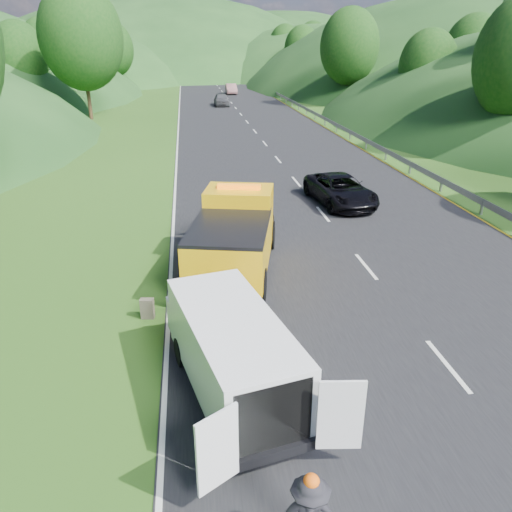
{
  "coord_description": "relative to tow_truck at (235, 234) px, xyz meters",
  "views": [
    {
      "loc": [
        -3.07,
        -11.54,
        7.35
      ],
      "look_at": [
        -1.17,
        2.5,
        1.3
      ],
      "focal_mm": 35.0,
      "sensor_mm": 36.0,
      "label": 1
    }
  ],
  "objects": [
    {
      "name": "ground",
      "position": [
        1.64,
        -4.39,
        -1.35
      ],
      "size": [
        320.0,
        320.0,
        0.0
      ],
      "primitive_type": "plane",
      "color": "#38661E",
      "rests_on": "ground"
    },
    {
      "name": "road_surface",
      "position": [
        4.64,
        35.61,
        -1.34
      ],
      "size": [
        14.0,
        200.0,
        0.02
      ],
      "primitive_type": "cube",
      "color": "black",
      "rests_on": "ground"
    },
    {
      "name": "guardrail",
      "position": [
        11.94,
        48.11,
        -1.35
      ],
      "size": [
        0.06,
        140.0,
        1.52
      ],
      "primitive_type": "cube",
      "color": "gray",
      "rests_on": "ground"
    },
    {
      "name": "tree_line_left",
      "position": [
        -17.36,
        55.61,
        -1.35
      ],
      "size": [
        14.0,
        140.0,
        14.0
      ],
      "primitive_type": null,
      "color": "#254C16",
      "rests_on": "ground"
    },
    {
      "name": "tree_line_right",
      "position": [
        24.64,
        55.61,
        -1.35
      ],
      "size": [
        14.0,
        140.0,
        14.0
      ],
      "primitive_type": null,
      "color": "#254C16",
      "rests_on": "ground"
    },
    {
      "name": "hills_backdrop",
      "position": [
        8.14,
        130.31,
        -1.35
      ],
      "size": [
        201.0,
        288.6,
        44.0
      ],
      "primitive_type": null,
      "color": "#2D5B23",
      "rests_on": "ground"
    },
    {
      "name": "tow_truck",
      "position": [
        0.0,
        0.0,
        0.0
      ],
      "size": [
        3.74,
        6.79,
        2.76
      ],
      "rotation": [
        0.0,
        0.0,
        -0.23
      ],
      "color": "black",
      "rests_on": "ground"
    },
    {
      "name": "white_van",
      "position": [
        -0.74,
        -6.63,
        -0.21
      ],
      "size": [
        3.67,
        6.07,
        2.02
      ],
      "rotation": [
        0.0,
        0.0,
        0.23
      ],
      "color": "black",
      "rests_on": "ground"
    },
    {
      "name": "woman",
      "position": [
        -1.71,
        -4.34,
        -1.35
      ],
      "size": [
        0.64,
        0.72,
        1.62
      ],
      "primitive_type": "imported",
      "rotation": [
        0.0,
        0.0,
        1.99
      ],
      "color": "silver",
      "rests_on": "ground"
    },
    {
      "name": "child",
      "position": [
        -0.61,
        -5.92,
        -1.35
      ],
      "size": [
        0.57,
        0.48,
        1.05
      ],
      "primitive_type": "imported",
      "rotation": [
        0.0,
        0.0,
        -0.17
      ],
      "color": "#CBC96C",
      "rests_on": "ground"
    },
    {
      "name": "suitcase",
      "position": [
        -2.85,
        -2.99,
        -1.05
      ],
      "size": [
        0.41,
        0.27,
        0.61
      ],
      "primitive_type": "cube",
      "rotation": [
        0.0,
        0.0,
        -0.17
      ],
      "color": "brown",
      "rests_on": "ground"
    },
    {
      "name": "passing_suv",
      "position": [
        5.88,
        7.11,
        -1.35
      ],
      "size": [
        2.91,
        5.3,
        1.41
      ],
      "primitive_type": "imported",
      "rotation": [
        0.0,
        0.0,
        0.12
      ],
      "color": "black",
      "rests_on": "ground"
    },
    {
      "name": "dist_car_a",
      "position": [
        3.1,
        50.22,
        -1.35
      ],
      "size": [
        1.8,
        4.48,
        1.53
      ],
      "primitive_type": "imported",
      "color": "#414245",
      "rests_on": "ground"
    },
    {
      "name": "dist_car_b",
      "position": [
        5.75,
        66.19,
        -1.35
      ],
      "size": [
        1.61,
        4.63,
        1.52
      ],
      "primitive_type": "imported",
      "color": "#835758",
      "rests_on": "ground"
    }
  ]
}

